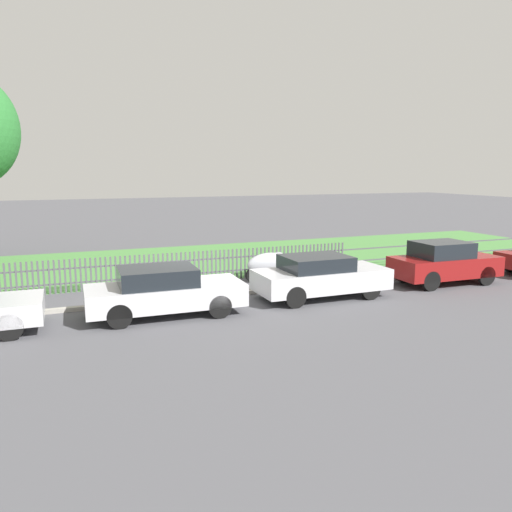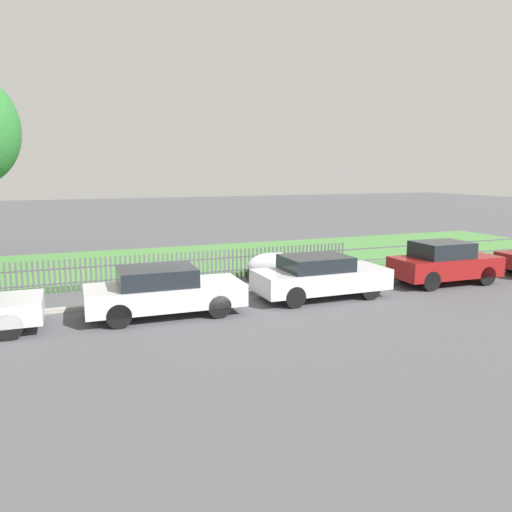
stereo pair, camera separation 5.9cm
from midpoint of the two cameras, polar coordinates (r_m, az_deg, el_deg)
The scene contains 8 objects.
ground_plane at distance 15.72m, azimuth -5.66°, elevation -4.90°, with size 120.00×120.00×0.00m, color #4C4C51.
kerb_stone at distance 15.80m, azimuth -5.76°, elevation -4.60°, with size 41.52×0.20×0.12m, color #9E998E.
grass_strip at distance 22.16m, azimuth -10.53°, elevation -0.71°, with size 41.52×8.64×0.01m, color #477F3D.
park_fence at distance 17.92m, azimuth -7.88°, elevation -1.29°, with size 41.52×0.05×1.12m.
parked_car_navy_estate at distance 13.96m, azimuth -10.63°, elevation -3.93°, with size 4.30×1.81×1.36m.
parked_car_red_compact at distance 15.75m, azimuth 7.23°, elevation -2.27°, with size 4.19×1.76×1.35m.
parked_car_white_van at distance 18.76m, azimuth 20.60°, elevation -0.69°, with size 3.85×1.71×1.51m.
covered_motorcycle at distance 18.06m, azimuth 1.53°, elevation -0.91°, with size 1.80×0.74×1.04m.
Camera 1 is at (-4.19, -14.62, 3.95)m, focal length 35.00 mm.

